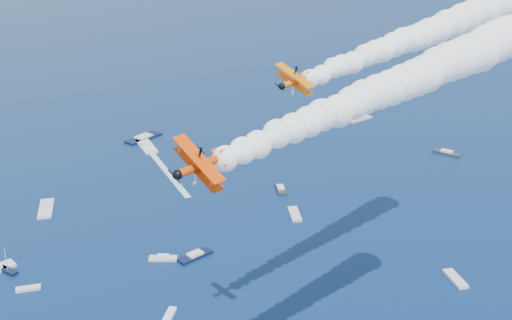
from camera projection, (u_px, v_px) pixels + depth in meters
biplane_lead at (295, 81)px, 97.16m from camera, size 8.02×9.50×6.85m
biplane_trail at (200, 165)px, 68.75m from camera, size 8.31×9.95×7.73m
smoke_trail_lead at (425, 33)px, 116.76m from camera, size 68.31×35.76×12.12m
smoke_trail_trail at (397, 84)px, 87.82m from camera, size 68.19×33.12×12.12m
spectator_boats at (111, 211)px, 184.92m from camera, size 231.90×159.65×0.70m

